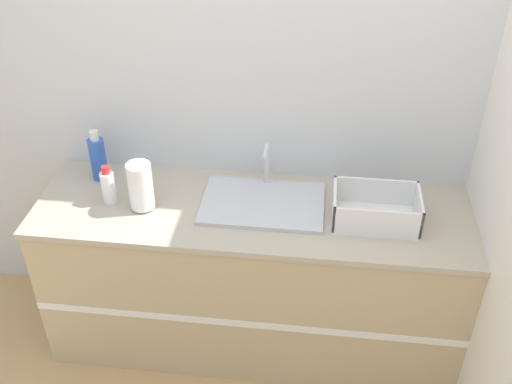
# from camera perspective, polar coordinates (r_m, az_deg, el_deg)

# --- Properties ---
(ground_plane) EXTENTS (12.00, 12.00, 0.00)m
(ground_plane) POSITION_cam_1_polar(r_m,az_deg,el_deg) (3.27, -0.94, -17.56)
(ground_plane) COLOR tan
(wall_back) EXTENTS (4.49, 0.06, 2.60)m
(wall_back) POSITION_cam_1_polar(r_m,az_deg,el_deg) (2.95, 0.57, 8.90)
(wall_back) COLOR silver
(wall_back) RESTS_ON ground_plane
(wall_right) EXTENTS (0.06, 2.63, 2.60)m
(wall_right) POSITION_cam_1_polar(r_m,az_deg,el_deg) (2.74, 22.65, 3.90)
(wall_right) COLOR silver
(wall_right) RESTS_ON ground_plane
(counter_cabinet) EXTENTS (2.11, 0.66, 0.89)m
(counter_cabinet) POSITION_cam_1_polar(r_m,az_deg,el_deg) (3.15, -0.24, -8.08)
(counter_cabinet) COLOR tan
(counter_cabinet) RESTS_ON ground_plane
(sink) EXTENTS (0.59, 0.39, 0.24)m
(sink) POSITION_cam_1_polar(r_m,az_deg,el_deg) (2.88, 0.66, -0.95)
(sink) COLOR silver
(sink) RESTS_ON counter_cabinet
(paper_towel_roll) EXTENTS (0.12, 0.12, 0.24)m
(paper_towel_roll) POSITION_cam_1_polar(r_m,az_deg,el_deg) (2.85, -10.93, 0.54)
(paper_towel_roll) COLOR #4C4C51
(paper_towel_roll) RESTS_ON counter_cabinet
(dish_rack) EXTENTS (0.40, 0.26, 0.15)m
(dish_rack) POSITION_cam_1_polar(r_m,az_deg,el_deg) (2.82, 11.31, -1.80)
(dish_rack) COLOR white
(dish_rack) RESTS_ON counter_cabinet
(bottle_white_spray) EXTENTS (0.07, 0.07, 0.20)m
(bottle_white_spray) POSITION_cam_1_polar(r_m,az_deg,el_deg) (2.95, -13.88, 0.52)
(bottle_white_spray) COLOR white
(bottle_white_spray) RESTS_ON counter_cabinet
(bottle_blue) EXTENTS (0.08, 0.08, 0.27)m
(bottle_blue) POSITION_cam_1_polar(r_m,az_deg,el_deg) (3.13, -14.82, 3.18)
(bottle_blue) COLOR #2D56B7
(bottle_blue) RESTS_ON counter_cabinet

